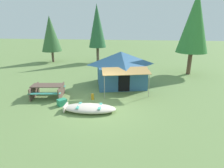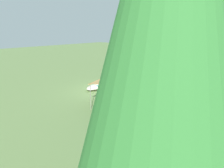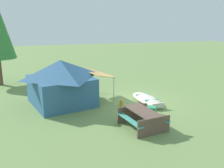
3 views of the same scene
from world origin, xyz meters
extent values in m
plane|color=#6F8D4E|center=(0.00, 0.00, 0.00)|extent=(80.00, 80.00, 0.00)
ellipsoid|color=beige|center=(-0.54, -0.69, 0.18)|extent=(2.78, 1.17, 0.37)
ellipsoid|color=#4E4842|center=(-0.54, -0.69, 0.21)|extent=(2.56, 1.03, 0.13)
cube|color=#49AB97|center=(0.01, -0.67, 0.33)|extent=(0.17, 0.81, 0.04)
cube|color=#49AB97|center=(-1.09, -0.71, 0.33)|extent=(0.17, 0.81, 0.04)
cube|color=beige|center=(-1.80, -0.74, 0.20)|extent=(0.11, 0.68, 0.28)
cube|color=#32608D|center=(0.71, 3.87, 0.76)|extent=(3.83, 3.62, 1.53)
pyramid|color=#32608D|center=(0.71, 3.87, 1.99)|extent=(4.14, 3.91, 0.92)
cube|color=black|center=(1.05, 2.41, 0.64)|extent=(0.75, 0.20, 1.22)
cube|color=tan|center=(1.18, 1.86, 1.58)|extent=(3.10, 1.77, 0.24)
cylinder|color=gray|center=(2.62, 1.70, 0.72)|extent=(0.04, 0.04, 1.45)
cylinder|color=gray|center=(-0.04, 1.09, 0.72)|extent=(0.04, 0.04, 1.45)
cube|color=brown|center=(-3.56, 0.99, 0.75)|extent=(1.96, 1.07, 0.04)
cube|color=teal|center=(-3.47, 0.36, 0.46)|extent=(1.88, 0.50, 0.04)
cube|color=teal|center=(-3.64, 1.62, 0.46)|extent=(1.88, 0.50, 0.04)
cube|color=brown|center=(-4.38, 0.88, 0.36)|extent=(0.26, 1.52, 0.73)
cube|color=brown|center=(-2.73, 1.10, 0.36)|extent=(0.26, 1.52, 0.73)
cube|color=#2B9267|center=(-2.24, -0.12, 0.18)|extent=(0.60, 0.60, 0.37)
cylinder|color=orange|center=(-0.74, 0.90, 0.18)|extent=(0.24, 0.24, 0.35)
cone|color=#377F38|center=(6.47, 7.57, 4.39)|extent=(2.58, 2.58, 4.93)
camera|label=1|loc=(1.65, -9.24, 4.42)|focal=29.98mm
camera|label=2|loc=(8.70, 8.61, 4.24)|focal=28.56mm
camera|label=3|loc=(-12.31, 5.26, 4.32)|focal=38.85mm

